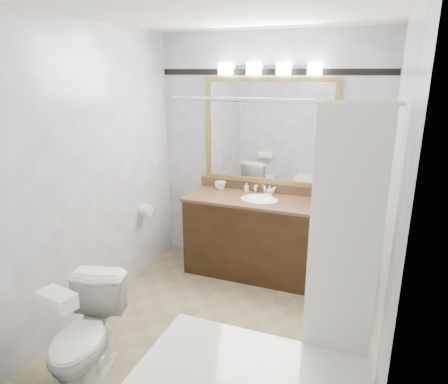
{
  "coord_description": "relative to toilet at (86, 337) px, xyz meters",
  "views": [
    {
      "loc": [
        1.06,
        -2.75,
        2.11
      ],
      "look_at": [
        -0.13,
        0.35,
        1.1
      ],
      "focal_mm": 32.0,
      "sensor_mm": 36.0,
      "label": 1
    }
  ],
  "objects": [
    {
      "name": "soap_bottle_a",
      "position": [
        0.46,
        2.12,
        0.54
      ],
      "size": [
        0.06,
        0.06,
        0.1
      ],
      "primitive_type": "imported",
      "rotation": [
        0.0,
        0.0,
        0.32
      ],
      "color": "white",
      "rests_on": "vanity"
    },
    {
      "name": "tissue_box",
      "position": [
        0.0,
        -0.2,
        0.41
      ],
      "size": [
        0.26,
        0.17,
        0.1
      ],
      "primitive_type": "cube",
      "rotation": [
        0.0,
        0.0,
        -0.18
      ],
      "color": "white",
      "rests_on": "toilet"
    },
    {
      "name": "soap_bottle_b",
      "position": [
        0.72,
        2.13,
        0.54
      ],
      "size": [
        0.09,
        0.09,
        0.09
      ],
      "primitive_type": "imported",
      "rotation": [
        0.0,
        0.0,
        -0.23
      ],
      "color": "white",
      "rests_on": "vanity"
    },
    {
      "name": "vanity",
      "position": [
        0.66,
        1.94,
        0.08
      ],
      "size": [
        1.53,
        0.58,
        0.97
      ],
      "color": "black",
      "rests_on": "ground"
    },
    {
      "name": "cup_left",
      "position": [
        0.15,
        2.13,
        0.53
      ],
      "size": [
        0.12,
        0.12,
        0.08
      ],
      "primitive_type": "imported",
      "rotation": [
        0.0,
        0.0,
        -0.09
      ],
      "color": "white",
      "rests_on": "vanity"
    },
    {
      "name": "room",
      "position": [
        0.66,
        0.92,
        0.89
      ],
      "size": [
        2.42,
        2.62,
        2.52
      ],
      "color": "gray",
      "rests_on": "ground"
    },
    {
      "name": "mirror",
      "position": [
        0.66,
        2.2,
        1.14
      ],
      "size": [
        1.4,
        0.04,
        1.1
      ],
      "color": "#9D8447",
      "rests_on": "room"
    },
    {
      "name": "coffee_maker",
      "position": [
        1.31,
        1.98,
        0.66
      ],
      "size": [
        0.17,
        0.21,
        0.32
      ],
      "rotation": [
        0.0,
        0.0,
        0.07
      ],
      "color": "black",
      "rests_on": "vanity"
    },
    {
      "name": "cup_right",
      "position": [
        0.17,
        2.12,
        0.54
      ],
      "size": [
        0.12,
        0.12,
        0.09
      ],
      "primitive_type": "imported",
      "rotation": [
        0.0,
        0.0,
        0.28
      ],
      "color": "white",
      "rests_on": "vanity"
    },
    {
      "name": "soap_bar",
      "position": [
        0.72,
        2.05,
        0.5
      ],
      "size": [
        0.08,
        0.06,
        0.02
      ],
      "primitive_type": "cube",
      "rotation": [
        0.0,
        0.0,
        -0.17
      ],
      "color": "beige",
      "rests_on": "vanity"
    },
    {
      "name": "tp_roll",
      "position": [
        -0.48,
        1.58,
        0.34
      ],
      "size": [
        0.11,
        0.12,
        0.12
      ],
      "primitive_type": "cylinder",
      "rotation": [
        0.0,
        1.57,
        0.0
      ],
      "color": "white",
      "rests_on": "room"
    },
    {
      "name": "accent_stripe",
      "position": [
        0.66,
        2.21,
        1.74
      ],
      "size": [
        2.4,
        0.01,
        0.06
      ],
      "primitive_type": "cube",
      "color": "black",
      "rests_on": "room"
    },
    {
      "name": "vanity_light_bar",
      "position": [
        0.66,
        2.15,
        1.77
      ],
      "size": [
        1.02,
        0.14,
        0.12
      ],
      "color": "silver",
      "rests_on": "room"
    },
    {
      "name": "toilet",
      "position": [
        0.0,
        0.0,
        0.0
      ],
      "size": [
        0.57,
        0.78,
        0.72
      ],
      "primitive_type": "imported",
      "rotation": [
        0.0,
        0.0,
        0.26
      ],
      "color": "white",
      "rests_on": "ground"
    }
  ]
}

